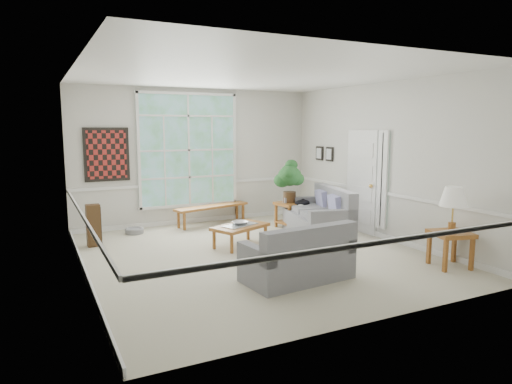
# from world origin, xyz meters

# --- Properties ---
(floor) EXTENTS (5.50, 6.00, 0.01)m
(floor) POSITION_xyz_m (0.00, 0.00, -0.01)
(floor) COLOR #B5B097
(floor) RESTS_ON ground
(ceiling) EXTENTS (5.50, 6.00, 0.02)m
(ceiling) POSITION_xyz_m (0.00, 0.00, 3.00)
(ceiling) COLOR white
(ceiling) RESTS_ON ground
(wall_back) EXTENTS (5.50, 0.02, 3.00)m
(wall_back) POSITION_xyz_m (0.00, 3.00, 1.50)
(wall_back) COLOR silver
(wall_back) RESTS_ON ground
(wall_front) EXTENTS (5.50, 0.02, 3.00)m
(wall_front) POSITION_xyz_m (0.00, -3.00, 1.50)
(wall_front) COLOR silver
(wall_front) RESTS_ON ground
(wall_left) EXTENTS (0.02, 6.00, 3.00)m
(wall_left) POSITION_xyz_m (-2.75, 0.00, 1.50)
(wall_left) COLOR silver
(wall_left) RESTS_ON ground
(wall_right) EXTENTS (0.02, 6.00, 3.00)m
(wall_right) POSITION_xyz_m (2.75, 0.00, 1.50)
(wall_right) COLOR silver
(wall_right) RESTS_ON ground
(window_back) EXTENTS (2.30, 0.08, 2.40)m
(window_back) POSITION_xyz_m (-0.20, 2.96, 1.65)
(window_back) COLOR white
(window_back) RESTS_ON wall_back
(entry_door) EXTENTS (0.08, 0.90, 2.10)m
(entry_door) POSITION_xyz_m (2.71, 0.60, 1.05)
(entry_door) COLOR white
(entry_door) RESTS_ON floor
(door_sidelight) EXTENTS (0.08, 0.26, 1.90)m
(door_sidelight) POSITION_xyz_m (2.71, -0.03, 1.15)
(door_sidelight) COLOR white
(door_sidelight) RESTS_ON wall_right
(wall_art) EXTENTS (0.90, 0.06, 1.10)m
(wall_art) POSITION_xyz_m (-1.95, 2.95, 1.60)
(wall_art) COLOR #581A17
(wall_art) RESTS_ON wall_back
(wall_frame_near) EXTENTS (0.04, 0.26, 0.32)m
(wall_frame_near) POSITION_xyz_m (2.71, 1.75, 1.55)
(wall_frame_near) COLOR black
(wall_frame_near) RESTS_ON wall_right
(wall_frame_far) EXTENTS (0.04, 0.26, 0.32)m
(wall_frame_far) POSITION_xyz_m (2.71, 2.15, 1.55)
(wall_frame_far) COLOR black
(wall_frame_far) RESTS_ON wall_right
(loveseat_right) EXTENTS (1.29, 1.93, 0.96)m
(loveseat_right) POSITION_xyz_m (1.71, 0.70, 0.48)
(loveseat_right) COLOR slate
(loveseat_right) RESTS_ON floor
(loveseat_front) EXTENTS (1.59, 0.93, 0.83)m
(loveseat_front) POSITION_xyz_m (-0.04, -1.40, 0.41)
(loveseat_front) COLOR slate
(loveseat_front) RESTS_ON floor
(coffee_table) EXTENTS (1.18, 0.93, 0.39)m
(coffee_table) POSITION_xyz_m (-0.00, 0.64, 0.19)
(coffee_table) COLOR brown
(coffee_table) RESTS_ON floor
(pewter_bowl) EXTENTS (0.37, 0.37, 0.08)m
(pewter_bowl) POSITION_xyz_m (0.01, 0.67, 0.43)
(pewter_bowl) COLOR #A1A1A6
(pewter_bowl) RESTS_ON coffee_table
(window_bench) EXTENTS (1.82, 0.78, 0.42)m
(window_bench) POSITION_xyz_m (0.21, 2.65, 0.21)
(window_bench) COLOR brown
(window_bench) RESTS_ON floor
(end_table) EXTENTS (0.64, 0.64, 0.55)m
(end_table) POSITION_xyz_m (1.61, 1.58, 0.28)
(end_table) COLOR brown
(end_table) RESTS_ON floor
(houseplant) EXTENTS (0.61, 0.61, 0.93)m
(houseplant) POSITION_xyz_m (1.58, 1.57, 1.02)
(houseplant) COLOR #1F4F21
(houseplant) RESTS_ON end_table
(side_table) EXTENTS (0.68, 0.68, 0.56)m
(side_table) POSITION_xyz_m (2.40, -1.94, 0.28)
(side_table) COLOR brown
(side_table) RESTS_ON floor
(table_lamp) EXTENTS (0.49, 0.49, 0.71)m
(table_lamp) POSITION_xyz_m (2.35, -1.99, 0.92)
(table_lamp) COLOR silver
(table_lamp) RESTS_ON side_table
(pet_bed) EXTENTS (0.42, 0.42, 0.11)m
(pet_bed) POSITION_xyz_m (-1.54, 2.51, 0.06)
(pet_bed) COLOR slate
(pet_bed) RESTS_ON floor
(floor_speaker) EXTENTS (0.25, 0.20, 0.77)m
(floor_speaker) POSITION_xyz_m (-2.40, 1.82, 0.39)
(floor_speaker) COLOR #3D2714
(floor_speaker) RESTS_ON floor
(cat) EXTENTS (0.38, 0.30, 0.16)m
(cat) POSITION_xyz_m (1.75, 1.33, 0.57)
(cat) COLOR black
(cat) RESTS_ON loveseat_right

